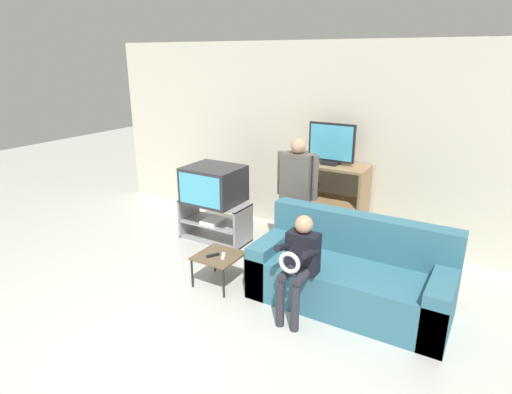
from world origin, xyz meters
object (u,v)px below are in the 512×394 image
object	(u,v)px
television_flat	(331,145)
remote_control_white	(223,256)
remote_control_black	(213,255)
snack_table	(219,258)
media_shelf	(326,202)
tv_stand	(215,221)
television_main	(214,184)
couch	(350,276)
person_seated_child	(299,260)
person_standing_adult	(297,187)

from	to	relation	value
television_flat	remote_control_white	bearing A→B (deg)	-106.94
remote_control_black	snack_table	bearing A→B (deg)	87.18
media_shelf	television_flat	xyz separation A→B (m)	(0.03, 0.00, 0.78)
tv_stand	television_flat	world-z (taller)	television_flat
remote_control_black	tv_stand	bearing A→B (deg)	156.21
tv_stand	snack_table	xyz separation A→B (m)	(0.75, -0.96, 0.05)
television_main	couch	world-z (taller)	television_main
television_flat	television_main	bearing A→B (deg)	-152.03
tv_stand	remote_control_black	bearing A→B (deg)	-54.83
remote_control_black	person_seated_child	size ratio (longest dim) A/B	0.14
television_flat	remote_control_white	distance (m)	2.02
couch	television_flat	bearing A→B (deg)	120.52
person_seated_child	media_shelf	bearing A→B (deg)	104.28
couch	person_standing_adult	world-z (taller)	person_standing_adult
media_shelf	tv_stand	bearing A→B (deg)	-151.03
media_shelf	snack_table	size ratio (longest dim) A/B	2.32
television_main	person_seated_child	bearing A→B (deg)	-31.66
snack_table	person_seated_child	size ratio (longest dim) A/B	0.46
snack_table	remote_control_white	size ratio (longest dim) A/B	3.22
couch	remote_control_white	bearing A→B (deg)	-163.94
television_main	remote_control_black	world-z (taller)	television_main
television_main	person_seated_child	xyz separation A→B (m)	(1.77, -1.09, -0.18)
television_main	remote_control_white	size ratio (longest dim) A/B	4.97
television_main	television_flat	xyz separation A→B (m)	(1.34, 0.71, 0.55)
media_shelf	person_standing_adult	size ratio (longest dim) A/B	0.72
media_shelf	snack_table	bearing A→B (deg)	-108.22
remote_control_white	couch	world-z (taller)	couch
television_flat	snack_table	distance (m)	2.05
television_flat	person_standing_adult	size ratio (longest dim) A/B	0.41
television_main	person_standing_adult	size ratio (longest dim) A/B	0.48
tv_stand	person_standing_adult	xyz separation A→B (m)	(1.15, 0.13, 0.63)
television_main	couch	bearing A→B (deg)	-15.98
media_shelf	television_flat	world-z (taller)	television_flat
remote_control_white	snack_table	bearing A→B (deg)	144.45
tv_stand	media_shelf	size ratio (longest dim) A/B	0.87
media_shelf	person_standing_adult	world-z (taller)	person_standing_adult
tv_stand	remote_control_white	distance (m)	1.27
tv_stand	person_seated_child	bearing A→B (deg)	-31.52
remote_control_black	person_standing_adult	world-z (taller)	person_standing_adult
remote_control_white	couch	bearing A→B (deg)	-13.22
television_flat	remote_control_black	size ratio (longest dim) A/B	4.24
television_flat	person_seated_child	distance (m)	1.99
tv_stand	snack_table	size ratio (longest dim) A/B	2.03
tv_stand	couch	distance (m)	2.20
remote_control_white	tv_stand	bearing A→B (deg)	100.91
media_shelf	couch	world-z (taller)	media_shelf
remote_control_white	person_seated_child	bearing A→B (deg)	-36.01
tv_stand	remote_control_black	world-z (taller)	tv_stand
television_flat	person_standing_adult	bearing A→B (deg)	-106.93
snack_table	couch	size ratio (longest dim) A/B	0.24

